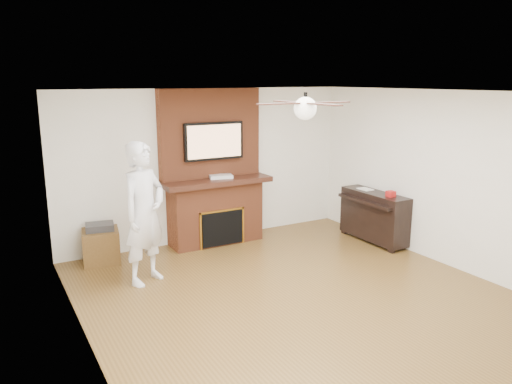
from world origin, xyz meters
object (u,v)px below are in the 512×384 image
person (144,213)px  piano (374,215)px  fireplace (213,183)px  side_table (101,245)px

person → piano: 3.82m
fireplace → piano: size_ratio=1.96×
fireplace → piano: fireplace is taller
person → side_table: person is taller
side_table → person: bearing=-59.6°
side_table → piano: size_ratio=0.47×
fireplace → side_table: fireplace is taller
fireplace → piano: 2.69m
fireplace → person: size_ratio=1.33×
fireplace → person: bearing=-143.7°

